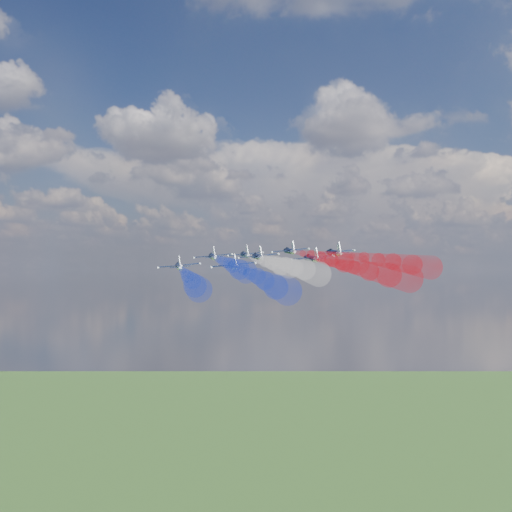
% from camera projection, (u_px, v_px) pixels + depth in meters
% --- Properties ---
extents(jet_lead, '(16.47, 17.48, 5.64)m').
position_uv_depth(jet_lead, '(245.00, 255.00, 177.09)').
color(jet_lead, black).
extents(trail_lead, '(29.73, 44.09, 8.52)m').
position_uv_depth(trail_lead, '(266.00, 261.00, 147.33)').
color(trail_lead, white).
extents(jet_inner_left, '(16.47, 17.48, 5.64)m').
position_uv_depth(jet_inner_left, '(213.00, 257.00, 165.65)').
color(jet_inner_left, black).
extents(trail_inner_left, '(29.73, 44.09, 8.52)m').
position_uv_depth(trail_inner_left, '(228.00, 264.00, 135.89)').
color(trail_inner_left, '#1930D5').
extents(jet_inner_right, '(16.47, 17.48, 5.64)m').
position_uv_depth(jet_inner_right, '(289.00, 251.00, 167.49)').
color(jet_inner_right, black).
extents(trail_inner_right, '(29.73, 44.09, 8.52)m').
position_uv_depth(trail_inner_right, '(321.00, 257.00, 137.73)').
color(trail_inner_right, red).
extents(jet_outer_left, '(16.47, 17.48, 5.64)m').
position_uv_depth(jet_outer_left, '(179.00, 266.00, 151.36)').
color(jet_outer_left, black).
extents(trail_outer_left, '(29.73, 44.09, 8.52)m').
position_uv_depth(trail_outer_left, '(188.00, 277.00, 121.59)').
color(trail_outer_left, '#1930D5').
extents(jet_center_third, '(16.47, 17.48, 5.64)m').
position_uv_depth(jet_center_third, '(258.00, 257.00, 154.36)').
color(jet_center_third, black).
extents(trail_center_third, '(29.73, 44.09, 8.52)m').
position_uv_depth(trail_center_third, '(285.00, 265.00, 124.59)').
color(trail_center_third, white).
extents(jet_outer_right, '(16.47, 17.48, 5.64)m').
position_uv_depth(jet_outer_right, '(334.00, 253.00, 158.68)').
color(jet_outer_right, black).
extents(trail_outer_right, '(29.73, 44.09, 8.52)m').
position_uv_depth(trail_outer_right, '(378.00, 259.00, 128.91)').
color(trail_outer_right, red).
extents(jet_rear_left, '(16.47, 17.48, 5.64)m').
position_uv_depth(jet_rear_left, '(233.00, 266.00, 141.55)').
color(jet_rear_left, black).
extents(trail_rear_left, '(29.73, 44.09, 8.52)m').
position_uv_depth(trail_rear_left, '(257.00, 277.00, 111.78)').
color(trail_rear_left, '#1930D5').
extents(jet_rear_right, '(16.47, 17.48, 5.64)m').
position_uv_depth(jet_rear_right, '(311.00, 259.00, 145.14)').
color(jet_rear_right, black).
extents(trail_rear_right, '(29.73, 44.09, 8.52)m').
position_uv_depth(trail_rear_right, '(355.00, 268.00, 115.37)').
color(trail_rear_right, red).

